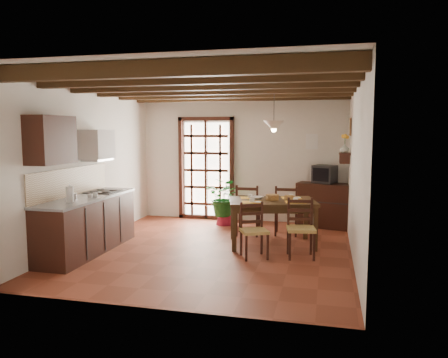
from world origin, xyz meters
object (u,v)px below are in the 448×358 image
(sideboard, at_px, (324,205))
(chair_near_right, at_px, (301,239))
(kitchen_counter, at_px, (88,223))
(dining_table, at_px, (272,206))
(crt_tv, at_px, (325,174))
(potted_plant, at_px, (225,198))
(chair_near_left, at_px, (254,241))
(pendant_lamp, at_px, (274,125))
(chair_far_left, at_px, (248,219))
(chair_far_right, at_px, (286,219))

(sideboard, bearing_deg, chair_near_right, -84.60)
(kitchen_counter, distance_m, dining_table, 3.10)
(chair_near_right, xyz_separation_m, crt_tv, (0.32, 2.32, 0.81))
(kitchen_counter, relative_size, potted_plant, 1.07)
(chair_near_left, distance_m, sideboard, 2.72)
(kitchen_counter, bearing_deg, potted_plant, 56.37)
(dining_table, distance_m, potted_plant, 1.85)
(kitchen_counter, xyz_separation_m, chair_near_right, (3.41, 0.50, -0.18))
(chair_near_left, distance_m, crt_tv, 2.83)
(pendant_lamp, bearing_deg, crt_tv, 61.55)
(chair_far_left, height_order, sideboard, chair_far_left)
(kitchen_counter, relative_size, chair_near_right, 2.43)
(chair_near_right, relative_size, chair_far_right, 0.97)
(chair_far_left, height_order, crt_tv, crt_tv)
(dining_table, xyz_separation_m, chair_near_right, (0.53, -0.64, -0.40))
(dining_table, height_order, chair_far_right, chair_far_right)
(chair_near_right, bearing_deg, sideboard, 72.23)
(chair_near_right, relative_size, sideboard, 0.87)
(dining_table, relative_size, pendant_lamp, 1.94)
(dining_table, bearing_deg, chair_near_left, -116.17)
(dining_table, distance_m, chair_near_left, 0.93)
(sideboard, distance_m, pendant_lamp, 2.43)
(kitchen_counter, relative_size, pendant_lamp, 2.66)
(chair_far_right, distance_m, crt_tv, 1.37)
(dining_table, xyz_separation_m, sideboard, (0.86, 1.69, -0.24))
(kitchen_counter, distance_m, sideboard, 4.68)
(kitchen_counter, relative_size, chair_far_left, 2.32)
(chair_near_right, relative_size, crt_tv, 1.73)
(dining_table, height_order, chair_near_left, chair_near_left)
(chair_far_right, bearing_deg, kitchen_counter, 29.82)
(pendant_lamp, bearing_deg, sideboard, 61.64)
(chair_near_right, height_order, pendant_lamp, pendant_lamp)
(chair_near_right, height_order, sideboard, chair_near_right)
(kitchen_counter, height_order, chair_near_left, kitchen_counter)
(sideboard, bearing_deg, crt_tv, -76.68)
(chair_near_right, height_order, potted_plant, potted_plant)
(chair_far_left, bearing_deg, crt_tv, -145.78)
(sideboard, height_order, potted_plant, potted_plant)
(chair_far_left, distance_m, crt_tv, 1.92)
(chair_far_right, bearing_deg, sideboard, -130.73)
(chair_far_left, distance_m, potted_plant, 1.05)
(chair_far_right, bearing_deg, crt_tv, -130.92)
(chair_near_right, xyz_separation_m, potted_plant, (-1.71, 2.05, 0.28))
(chair_far_left, height_order, potted_plant, potted_plant)
(chair_near_left, relative_size, sideboard, 0.80)
(chair_near_left, distance_m, potted_plant, 2.46)
(chair_near_left, height_order, chair_near_right, chair_near_right)
(dining_table, xyz_separation_m, chair_far_right, (0.17, 0.81, -0.39))
(kitchen_counter, xyz_separation_m, dining_table, (2.88, 1.13, 0.22))
(chair_far_left, xyz_separation_m, pendant_lamp, (0.54, -0.54, 1.77))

